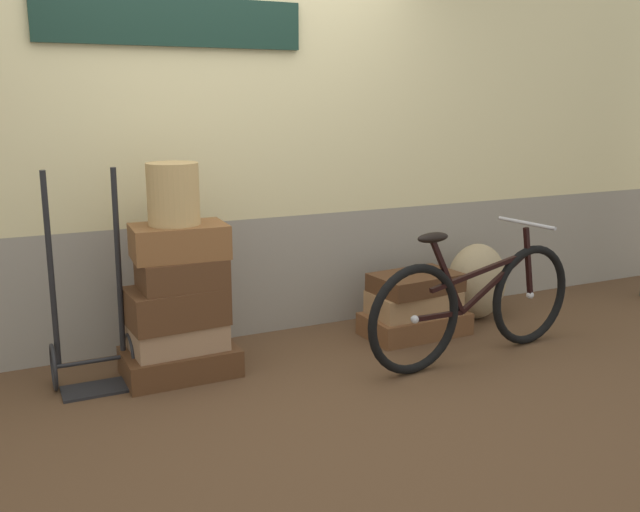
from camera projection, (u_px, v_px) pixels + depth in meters
The scene contains 14 objects.
ground at pixel (282, 379), 4.12m from camera, with size 10.17×5.20×0.06m, color #513823.
station_building at pixel (232, 138), 4.57m from camera, with size 8.17×0.74×2.68m.
suitcase_0 at pixel (180, 361), 4.10m from camera, with size 0.66×0.42×0.16m, color #4C2D19.
suitcase_1 at pixel (177, 335), 4.07m from camera, with size 0.53×0.37×0.16m, color #937051.
suitcase_2 at pixel (176, 306), 4.02m from camera, with size 0.55×0.37×0.22m, color #4C2D19.
suitcase_3 at pixel (182, 273), 4.00m from camera, with size 0.48×0.35×0.17m, color #4C2D19.
suitcase_4 at pixel (179, 241), 3.97m from camera, with size 0.53×0.35×0.19m, color brown.
suitcase_5 at pixel (415, 324), 4.80m from camera, with size 0.71×0.41×0.15m, color brown.
suitcase_6 at pixel (414, 303), 4.76m from camera, with size 0.59×0.36×0.16m, color #9E754C.
suitcase_7 at pixel (416, 282), 4.74m from camera, with size 0.59×0.38×0.13m, color #4C2D19.
wicker_basket at pixel (173, 194), 3.91m from camera, with size 0.29×0.29×0.35m, color tan.
luggage_trolley at pixel (91, 337), 3.90m from camera, with size 0.44×0.35×1.24m.
burlap_sack at pixel (477, 281), 5.11m from camera, with size 0.45×0.38×0.56m, color #9E8966.
bicycle at pixel (475, 303), 4.31m from camera, with size 1.65×0.46×0.84m.
Camera 1 is at (-1.45, -3.58, 1.61)m, focal length 38.83 mm.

